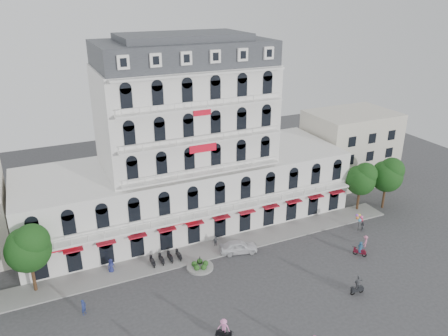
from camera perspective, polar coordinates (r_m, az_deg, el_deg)
ground at (r=49.98m, az=2.83°, el=-15.68°), size 120.00×120.00×0.00m
sidewalk at (r=56.58m, az=-1.41°, el=-10.53°), size 53.00×4.00×0.16m
main_building at (r=59.70m, az=-4.91°, el=1.82°), size 45.00×15.00×25.80m
flank_building_east at (r=77.28m, az=16.05°, el=2.70°), size 14.00×10.00×12.00m
traffic_island at (r=53.24m, az=-3.15°, el=-12.67°), size 3.20×3.20×1.60m
parked_scooter_row at (r=54.71m, az=-7.59°, el=-12.11°), size 4.40×1.80×1.10m
tree_west_inner at (r=50.94m, az=-24.22°, el=-9.35°), size 4.76×4.76×8.25m
tree_east_inner at (r=66.86m, az=17.50°, el=-1.26°), size 4.40×4.37×7.57m
tree_east_outer at (r=68.71m, az=20.58°, el=-0.73°), size 4.65×4.65×8.05m
parked_car at (r=55.68m, az=1.91°, el=-10.23°), size 5.13×3.07×1.63m
rider_east at (r=57.48m, az=17.37°, el=-10.06°), size 1.23×1.38×1.98m
rider_northeast at (r=50.86m, az=17.10°, el=-14.37°), size 1.70×0.54×2.35m
rider_center at (r=43.63m, az=-0.04°, el=-20.23°), size 1.36×1.29×2.30m
pedestrian_left at (r=53.72m, az=-14.54°, el=-12.27°), size 1.00×0.79×1.79m
pedestrian_mid at (r=56.77m, az=-1.12°, el=-9.57°), size 0.93×0.43×1.55m
pedestrian_right at (r=59.56m, az=17.98°, el=-9.10°), size 1.21×1.09×1.62m
pedestrian_far at (r=48.57m, az=-17.86°, el=-16.90°), size 0.74×0.75×1.75m
balloon_vendor at (r=62.81m, az=17.45°, el=-6.78°), size 1.34×1.25×2.45m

